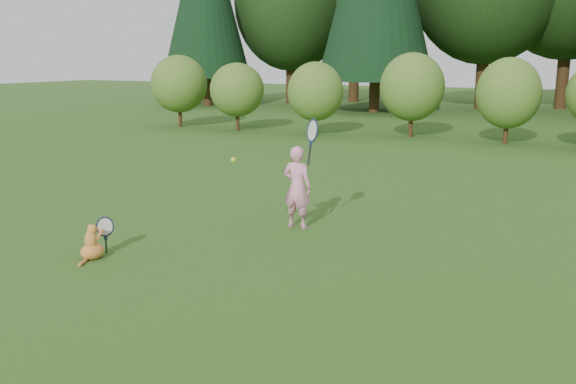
% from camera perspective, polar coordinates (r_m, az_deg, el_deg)
% --- Properties ---
extents(ground, '(100.00, 100.00, 0.00)m').
position_cam_1_polar(ground, '(8.67, -3.54, -5.39)').
color(ground, '#285016').
rests_on(ground, ground).
extents(shrub_row, '(28.00, 3.00, 2.80)m').
position_cam_1_polar(shrub_row, '(20.63, 14.78, 8.25)').
color(shrub_row, '#476B21').
rests_on(shrub_row, ground).
extents(child, '(0.71, 0.46, 1.90)m').
position_cam_1_polar(child, '(9.74, 0.86, 0.60)').
color(child, pink).
rests_on(child, ground).
extents(cat, '(0.32, 0.63, 0.65)m').
position_cam_1_polar(cat, '(8.72, -17.00, -4.13)').
color(cat, orange).
rests_on(cat, ground).
extents(tennis_ball, '(0.07, 0.07, 0.07)m').
position_cam_1_polar(tennis_ball, '(8.93, -4.88, 2.86)').
color(tennis_ball, '#ADE91B').
rests_on(tennis_ball, ground).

